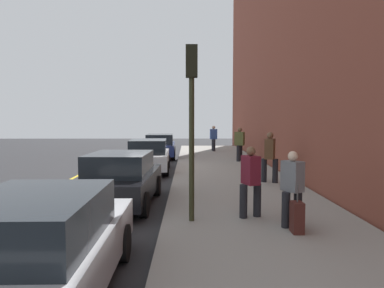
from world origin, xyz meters
TOP-DOWN VIEW (x-y plane):
  - ground_plane at (0.00, 0.00)m, footprint 56.00×56.00m
  - sidewalk at (0.00, -3.30)m, footprint 28.00×4.60m
  - building_facade at (0.00, -6.05)m, footprint 32.00×0.80m
  - lane_stripe_centre at (0.00, 3.20)m, footprint 28.00×0.14m
  - parked_car_silver at (-12.19, 0.36)m, footprint 4.50×1.95m
  - parked_car_black at (-6.71, 0.31)m, footprint 4.17×2.02m
  - parked_car_white at (-0.29, 0.24)m, footprint 4.29×2.02m
  - parked_car_navy at (5.59, 0.18)m, footprint 4.38×2.00m
  - pedestrian_burgundy_coat at (-8.50, -3.05)m, footprint 0.52×0.53m
  - pedestrian_grey_coat at (-9.22, -3.82)m, footprint 0.52×0.49m
  - pedestrian_brown_coat at (-3.90, -4.55)m, footprint 0.58×0.57m
  - pedestrian_blue_coat at (8.91, -3.41)m, footprint 0.60×0.52m
  - pedestrian_olive_coat at (2.73, -4.40)m, footprint 0.57×0.58m
  - traffic_light_pole at (-8.76, -1.67)m, footprint 0.35×0.26m
  - rolling_suitcase at (-9.67, -3.80)m, footprint 0.34×0.22m

SIDE VIEW (x-z plane):
  - ground_plane at x=0.00m, z-range 0.00..0.00m
  - lane_stripe_centre at x=0.00m, z-range 0.00..0.01m
  - sidewalk at x=0.00m, z-range 0.00..0.15m
  - rolling_suitcase at x=-9.67m, z-range -0.03..0.97m
  - parked_car_black at x=-6.71m, z-range 0.00..1.51m
  - parked_car_white at x=-0.29m, z-range 0.00..1.51m
  - parked_car_navy at x=5.59m, z-range 0.00..1.51m
  - parked_car_silver at x=-12.19m, z-range 0.00..1.51m
  - pedestrian_grey_coat at x=-9.22m, z-range 0.20..1.83m
  - pedestrian_burgundy_coat at x=-8.50m, z-range 0.21..1.87m
  - pedestrian_blue_coat at x=8.91m, z-range 0.21..2.02m
  - pedestrian_brown_coat at x=-3.90m, z-range 0.21..2.04m
  - pedestrian_olive_coat at x=2.73m, z-range 0.21..2.05m
  - traffic_light_pole at x=-8.76m, z-range 0.87..4.79m
  - building_facade at x=0.00m, z-range 0.00..15.00m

